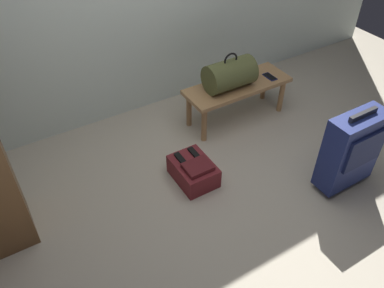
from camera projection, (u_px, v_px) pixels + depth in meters
name	position (u px, v px, depth m)	size (l,w,h in m)	color
ground_plane	(235.00, 208.00, 2.92)	(6.60, 6.60, 0.00)	#B2A893
bench	(237.00, 89.00, 3.58)	(1.00, 0.36, 0.37)	#A87A4C
duffel_bag_olive	(230.00, 74.00, 3.42)	(0.44, 0.26, 0.34)	#51562D
cell_phone	(270.00, 77.00, 3.63)	(0.07, 0.14, 0.01)	#191E4C
suitcase_upright_navy	(351.00, 150.00, 2.88)	(0.46, 0.22, 0.70)	navy
backpack_maroon	(193.00, 171.00, 3.09)	(0.28, 0.38, 0.21)	maroon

